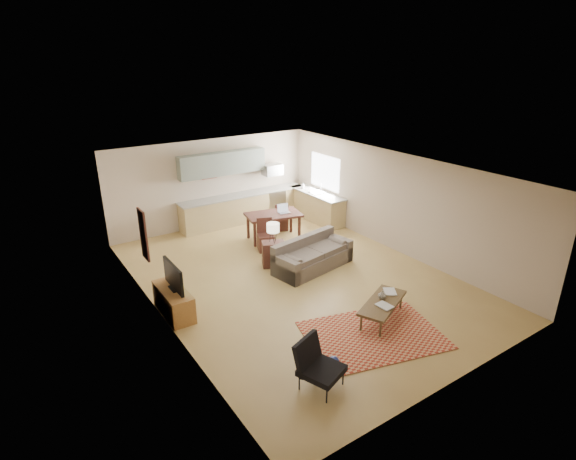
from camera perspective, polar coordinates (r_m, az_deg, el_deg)
room at (r=10.37m, az=0.92°, el=0.53°), size 9.00×9.00×9.00m
kitchen_counter_back at (r=14.48m, az=-5.61°, el=2.85°), size 4.26×0.64×0.92m
kitchen_counter_right at (r=14.58m, az=3.66°, el=3.04°), size 0.64×2.26×0.92m
kitchen_range at (r=15.00m, az=-1.91°, el=3.57°), size 0.62×0.62×0.90m
kitchen_microwave at (r=14.72m, az=-2.01°, el=7.67°), size 0.62×0.40×0.35m
upper_cabinets at (r=13.94m, az=-8.32°, el=8.37°), size 2.80×0.34×0.70m
window_right at (r=14.46m, az=4.72°, el=7.35°), size 0.02×1.40×1.05m
wall_art_left at (r=9.80m, az=-17.83°, el=-0.58°), size 0.06×0.42×1.10m
triptych at (r=13.95m, az=-10.01°, el=7.43°), size 1.70×0.04×0.50m
rug at (r=9.02m, az=10.75°, el=-12.97°), size 2.93×2.38×0.02m
sofa at (r=11.27m, az=3.21°, el=-3.06°), size 2.35×1.33×0.77m
coffee_table at (r=9.43m, az=11.83°, el=-9.97°), size 1.49×1.08×0.42m
book_a at (r=9.08m, az=11.66°, el=-9.67°), size 0.29×0.36×0.03m
book_b at (r=9.67m, az=12.11°, el=-7.66°), size 0.55×0.56×0.03m
vase at (r=9.39m, az=11.88°, el=-8.04°), size 0.21×0.21×0.18m
armchair at (r=7.50m, az=4.31°, el=-16.87°), size 0.93×0.93×0.82m
tv_credenza at (r=9.68m, az=-14.31°, el=-8.80°), size 0.48×1.24×0.57m
tv at (r=9.42m, az=-14.36°, el=-5.73°), size 0.10×0.95×0.57m
console_table at (r=11.40m, az=-1.87°, el=-3.05°), size 0.66×0.57×0.65m
table_lamp at (r=11.17m, az=-1.91°, el=-0.31°), size 0.41×0.41×0.52m
dining_table at (r=13.01m, az=-1.84°, el=0.44°), size 1.70×1.20×0.78m
dining_chair_near at (r=12.26m, az=-2.85°, el=-0.65°), size 0.56×0.57×0.89m
dining_chair_far at (r=13.73m, az=-0.95°, el=1.79°), size 0.54×0.55×0.87m
laptop at (r=12.91m, az=-0.46°, el=2.72°), size 0.36×0.29×0.25m
soap_bottle at (r=14.84m, az=1.92°, el=5.65°), size 0.09×0.10×0.19m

